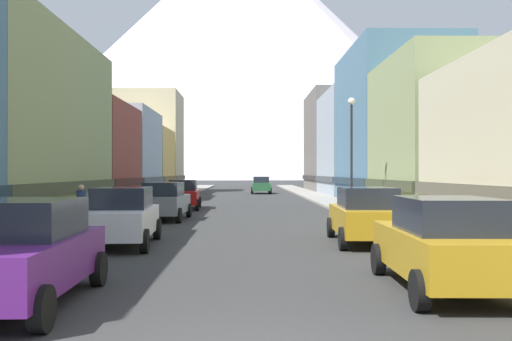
{
  "coord_description": "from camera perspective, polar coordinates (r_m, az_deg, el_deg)",
  "views": [
    {
      "loc": [
        0.01,
        -6.46,
        2.26
      ],
      "look_at": [
        0.94,
        44.85,
        2.39
      ],
      "focal_mm": 39.73,
      "sensor_mm": 36.0,
      "label": 1
    }
  ],
  "objects": [
    {
      "name": "car_left_1",
      "position": [
        17.88,
        -13.39,
        -4.5
      ],
      "size": [
        2.25,
        4.48,
        1.78
      ],
      "color": "silver",
      "rests_on": "ground"
    },
    {
      "name": "car_left_0",
      "position": [
        10.48,
        -22.56,
        -7.59
      ],
      "size": [
        2.13,
        4.43,
        1.78
      ],
      "color": "#591E72",
      "rests_on": "ground"
    },
    {
      "name": "storefront_left_5",
      "position": [
        65.79,
        -11.14,
        2.65
      ],
      "size": [
        8.33,
        8.12,
        11.28
      ],
      "color": "beige",
      "rests_on": "ground"
    },
    {
      "name": "storefront_left_4",
      "position": [
        56.98,
        -12.56,
        0.72
      ],
      "size": [
        8.03,
        8.77,
        6.48
      ],
      "color": "#D8B259",
      "rests_on": "ground"
    },
    {
      "name": "car_left_3",
      "position": [
        34.74,
        -7.35,
        -2.39
      ],
      "size": [
        2.23,
        4.48,
        1.78
      ],
      "color": "#9E1111",
      "rests_on": "ground"
    },
    {
      "name": "car_left_2",
      "position": [
        26.9,
        -9.2,
        -3.04
      ],
      "size": [
        2.2,
        4.46,
        1.78
      ],
      "color": "slate",
      "rests_on": "ground"
    },
    {
      "name": "potted_plant_1",
      "position": [
        18.07,
        -23.97,
        -5.3
      ],
      "size": [
        0.54,
        0.54,
        0.9
      ],
      "color": "#4C4C51",
      "rests_on": "sidewalk_left"
    },
    {
      "name": "car_driving_0",
      "position": [
        58.91,
        0.5,
        -1.47
      ],
      "size": [
        2.06,
        4.4,
        1.78
      ],
      "color": "#265933",
      "rests_on": "ground"
    },
    {
      "name": "mountain_backdrop",
      "position": [
        272.48,
        -1.48,
        11.92
      ],
      "size": [
        228.92,
        228.92,
        118.41
      ],
      "primitive_type": "cone",
      "color": "silver",
      "rests_on": "ground"
    },
    {
      "name": "storefront_left_2",
      "position": [
        38.05,
        -17.21,
        1.27
      ],
      "size": [
        6.46,
        9.0,
        6.64
      ],
      "color": "brown",
      "rests_on": "ground"
    },
    {
      "name": "car_right_0",
      "position": [
        11.4,
        18.52,
        -6.99
      ],
      "size": [
        2.18,
        4.46,
        1.78
      ],
      "color": "#B28419",
      "rests_on": "ground"
    },
    {
      "name": "streetlamp_right",
      "position": [
        29.0,
        9.59,
        3.27
      ],
      "size": [
        0.36,
        0.36,
        5.86
      ],
      "color": "black",
      "rests_on": "sidewalk_right"
    },
    {
      "name": "pedestrian_0",
      "position": [
        22.55,
        -17.19,
        -3.59
      ],
      "size": [
        0.36,
        0.36,
        1.63
      ],
      "color": "navy",
      "rests_on": "sidewalk_left"
    },
    {
      "name": "storefront_right_3",
      "position": [
        42.76,
        13.86,
        4.1
      ],
      "size": [
        7.26,
        12.67,
        11.19
      ],
      "color": "slate",
      "rests_on": "ground"
    },
    {
      "name": "storefront_left_3",
      "position": [
        47.45,
        -14.26,
        1.37
      ],
      "size": [
        6.98,
        9.86,
        7.3
      ],
      "color": "#99A5B2",
      "rests_on": "ground"
    },
    {
      "name": "storefront_right_2",
      "position": [
        32.21,
        21.17,
        2.96
      ],
      "size": [
        9.64,
        9.82,
        8.3
      ],
      "color": "#8C9966",
      "rests_on": "ground"
    },
    {
      "name": "car_right_1",
      "position": [
        18.2,
        11.01,
        -4.43
      ],
      "size": [
        2.23,
        4.47,
        1.78
      ],
      "color": "#B28419",
      "rests_on": "ground"
    },
    {
      "name": "sidewalk_right",
      "position": [
        41.98,
        7.52,
        -3.13
      ],
      "size": [
        2.5,
        100.0,
        0.15
      ],
      "primitive_type": "cube",
      "color": "gray",
      "rests_on": "ground"
    },
    {
      "name": "potted_plant_0",
      "position": [
        24.09,
        -18.01,
        -4.19
      ],
      "size": [
        0.55,
        0.55,
        0.83
      ],
      "color": "brown",
      "rests_on": "sidewalk_left"
    },
    {
      "name": "storefront_right_4",
      "position": [
        55.02,
        10.85,
        2.44
      ],
      "size": [
        7.98,
        11.83,
        9.8
      ],
      "color": "#99A5B2",
      "rests_on": "ground"
    },
    {
      "name": "sidewalk_left",
      "position": [
        41.98,
        -9.63,
        -3.12
      ],
      "size": [
        2.5,
        100.0,
        0.15
      ],
      "primitive_type": "cube",
      "color": "gray",
      "rests_on": "ground"
    },
    {
      "name": "storefront_right_5",
      "position": [
        67.59,
        8.89,
        2.69
      ],
      "size": [
        8.6,
        12.98,
        11.55
      ],
      "color": "#66605B",
      "rests_on": "ground"
    }
  ]
}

